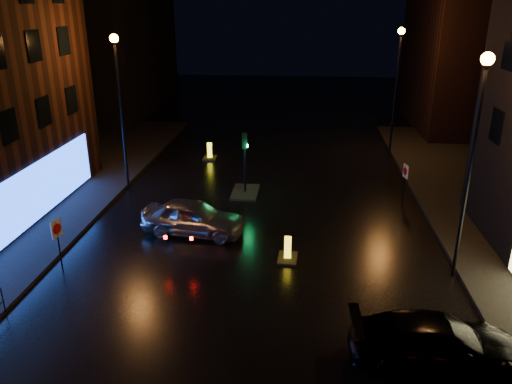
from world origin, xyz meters
TOP-DOWN VIEW (x-y plane):
  - ground at (0.00, 0.00)m, footprint 120.00×120.00m
  - building_far_left at (-16.00, 35.00)m, footprint 8.00×16.00m
  - building_far_right at (15.00, 32.00)m, footprint 8.00×14.00m
  - street_lamp_lfar at (-7.80, 14.00)m, footprint 0.44×0.44m
  - street_lamp_rnear at (7.80, 6.00)m, footprint 0.44×0.44m
  - street_lamp_rfar at (7.80, 22.00)m, footprint 0.44×0.44m
  - traffic_signal at (-1.20, 14.00)m, footprint 1.40×2.40m
  - silver_hatchback at (-2.94, 8.76)m, footprint 4.83×2.46m
  - dark_sedan at (5.91, 0.86)m, footprint 5.12×2.25m
  - bollard_near at (1.40, 6.70)m, footprint 0.83×1.20m
  - bollard_far at (-4.30, 20.17)m, footprint 0.88×1.28m
  - road_sign_left at (-7.38, 4.95)m, footprint 0.19×0.52m
  - road_sign_right at (7.16, 13.34)m, footprint 0.17×0.51m

SIDE VIEW (x-z plane):
  - ground at x=0.00m, z-range 0.00..0.00m
  - bollard_near at x=1.40m, z-range -0.29..0.73m
  - bollard_far at x=-4.30m, z-range -0.31..0.79m
  - traffic_signal at x=-1.20m, z-range -1.22..2.23m
  - dark_sedan at x=5.91m, z-range 0.00..1.46m
  - silver_hatchback at x=-2.94m, z-range 0.00..1.58m
  - road_sign_right at x=7.16m, z-range 0.53..2.66m
  - road_sign_left at x=-7.38m, z-range 0.54..2.72m
  - street_lamp_lfar at x=-7.80m, z-range 1.38..9.75m
  - street_lamp_rnear at x=7.80m, z-range 1.38..9.75m
  - street_lamp_rfar at x=7.80m, z-range 1.38..9.75m
  - building_far_right at x=15.00m, z-range 0.00..12.00m
  - building_far_left at x=-16.00m, z-range 0.00..14.00m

